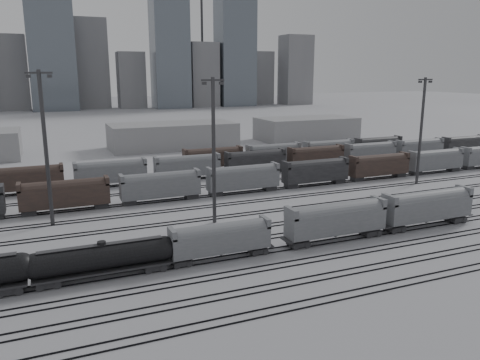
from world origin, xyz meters
name	(u,v)px	position (x,y,z in m)	size (l,w,h in m)	color
ground	(282,252)	(0.00, 0.00, 0.00)	(900.00, 900.00, 0.00)	#BBBCC1
tracks	(233,216)	(0.00, 17.50, 0.08)	(220.00, 71.50, 0.16)	black
tank_car_b	(102,258)	(-23.32, 1.00, 2.53)	(17.68, 2.95, 4.37)	black
hopper_car_a	(221,238)	(-8.45, 1.00, 2.96)	(13.39, 2.66, 4.79)	black
hopper_car_b	(336,218)	(9.30, 1.00, 3.43)	(15.52, 3.08, 5.55)	black
hopper_car_c	(427,205)	(26.35, 1.00, 3.50)	(15.83, 3.14, 5.66)	black
light_mast_b	(45,145)	(-28.40, 24.74, 12.91)	(3.89, 0.62, 24.34)	#333336
light_mast_c	(214,148)	(-3.98, 15.88, 12.32)	(3.72, 0.59, 23.23)	#333336
light_mast_d	(421,129)	(46.35, 24.46, 12.17)	(3.67, 0.59, 22.95)	#333336
bg_string_near	(243,179)	(8.00, 32.00, 2.80)	(151.00, 3.00, 5.60)	slate
bg_string_mid	(255,162)	(18.00, 48.00, 2.80)	(151.00, 3.00, 5.60)	black
bg_string_far	(302,152)	(35.50, 56.00, 2.80)	(66.00, 3.00, 5.60)	#43322A
warehouse_mid	(173,136)	(10.00, 95.00, 4.00)	(40.00, 18.00, 8.00)	gray
warehouse_right	(306,129)	(60.00, 95.00, 4.00)	(35.00, 18.00, 8.00)	gray
skyline	(101,56)	(10.84, 280.00, 34.73)	(316.00, 22.40, 95.00)	gray
crane_left	(34,22)	(-28.74, 305.00, 57.39)	(42.00, 1.80, 100.00)	#333336
crane_right	(203,28)	(91.26, 305.00, 57.39)	(42.00, 1.80, 100.00)	#333336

